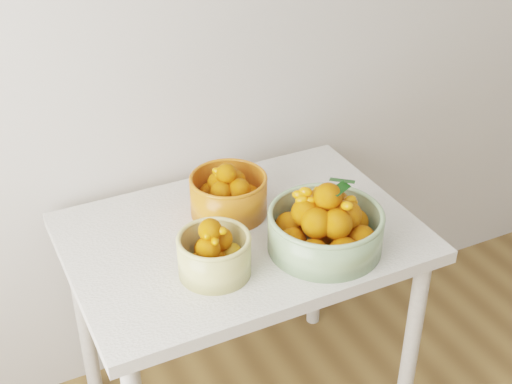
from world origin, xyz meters
TOP-DOWN VIEW (x-y plane):
  - table at (-0.34, 1.60)m, footprint 1.00×0.70m
  - bowl_cream at (-0.48, 1.46)m, footprint 0.24×0.24m
  - bowl_green at (-0.16, 1.43)m, footprint 0.33×0.33m
  - bowl_orange at (-0.33, 1.71)m, footprint 0.30×0.30m

SIDE VIEW (x-z plane):
  - table at x=-0.34m, z-range 0.28..1.03m
  - bowl_cream at x=-0.48m, z-range 0.73..0.90m
  - bowl_orange at x=-0.33m, z-range 0.73..0.90m
  - bowl_green at x=-0.16m, z-range 0.72..0.93m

